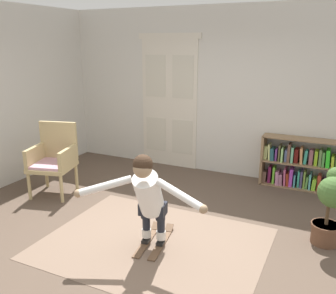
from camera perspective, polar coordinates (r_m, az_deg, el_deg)
ground_plane at (r=4.66m, az=-2.37°, el=-13.44°), size 7.20×7.20×0.00m
back_wall at (r=6.53m, az=8.28°, el=8.38°), size 6.00×0.10×2.90m
double_door at (r=6.86m, az=0.20°, el=7.05°), size 1.22×0.05×2.45m
rug at (r=4.49m, az=-2.21°, el=-14.67°), size 2.54×1.95×0.01m
bookshelf at (r=6.28m, az=21.97°, el=-3.09°), size 1.73×0.30×0.83m
wicker_chair at (r=5.93m, az=-17.27°, el=-1.51°), size 0.73×0.73×1.10m
potted_plant at (r=4.59m, az=24.05°, el=-7.95°), size 0.38×0.44×0.94m
skis_pair at (r=4.50m, az=-2.09°, el=-14.27°), size 0.39×0.80×0.07m
person_skier at (r=4.02m, az=-3.12°, el=-7.24°), size 1.42×0.76×1.12m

